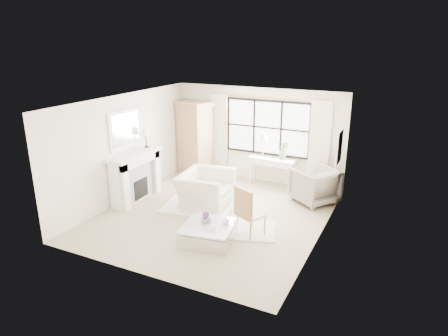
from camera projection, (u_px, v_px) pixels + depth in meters
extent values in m
plane|color=tan|center=(214.00, 215.00, 9.46)|extent=(5.50, 5.50, 0.00)
plane|color=white|center=(213.00, 101.00, 8.61)|extent=(5.50, 5.50, 0.00)
plane|color=white|center=(258.00, 135.00, 11.38)|extent=(5.00, 0.00, 5.00)
plane|color=white|center=(138.00, 205.00, 6.69)|extent=(5.00, 0.00, 5.00)
plane|color=silver|center=(125.00, 148.00, 10.07)|extent=(0.00, 5.50, 5.50)
plane|color=silver|center=(324.00, 177.00, 8.00)|extent=(0.00, 5.50, 5.50)
cube|color=silver|center=(268.00, 128.00, 11.16)|extent=(2.40, 0.02, 1.50)
cylinder|color=#B4863E|center=(268.00, 97.00, 10.84)|extent=(3.30, 0.04, 0.04)
cube|color=beige|center=(218.00, 135.00, 11.83)|extent=(0.55, 0.10, 2.47)
cube|color=silver|center=(319.00, 147.00, 10.59)|extent=(0.55, 0.10, 2.47)
cube|color=white|center=(134.00, 177.00, 10.23)|extent=(0.34, 1.50, 1.18)
cube|color=#BAB9C1|center=(140.00, 181.00, 10.17)|extent=(0.03, 1.22, 0.97)
cube|color=black|center=(141.00, 188.00, 10.24)|extent=(0.06, 0.52, 0.50)
cube|color=white|center=(134.00, 154.00, 10.01)|extent=(0.58, 1.66, 0.08)
cube|color=white|center=(125.00, 129.00, 9.91)|extent=(0.05, 1.15, 0.95)
cube|color=silver|center=(126.00, 129.00, 9.90)|extent=(0.02, 1.00, 0.80)
cube|color=silver|center=(339.00, 147.00, 9.40)|extent=(0.04, 0.62, 0.82)
cube|color=beige|center=(338.00, 147.00, 9.41)|extent=(0.01, 0.52, 0.72)
cylinder|color=black|center=(147.00, 147.00, 10.46)|extent=(0.12, 0.12, 0.03)
cylinder|color=black|center=(146.00, 141.00, 10.41)|extent=(0.03, 0.03, 0.30)
cone|color=beige|center=(146.00, 132.00, 10.34)|extent=(0.22, 0.22, 0.18)
cube|color=tan|center=(195.00, 141.00, 11.99)|extent=(1.14, 0.90, 2.10)
cube|color=tan|center=(194.00, 103.00, 11.63)|extent=(1.29, 1.04, 0.14)
cube|color=white|center=(272.00, 162.00, 11.17)|extent=(1.27, 0.50, 0.14)
cube|color=white|center=(272.00, 159.00, 11.15)|extent=(1.33, 0.54, 0.06)
cylinder|color=#B5943E|center=(262.00, 156.00, 11.25)|extent=(0.14, 0.14, 0.03)
cylinder|color=#B5943E|center=(263.00, 148.00, 11.18)|extent=(0.02, 0.02, 0.46)
cone|color=beige|center=(263.00, 137.00, 11.08)|extent=(0.28, 0.28, 0.22)
imported|color=#516946|center=(284.00, 151.00, 10.92)|extent=(0.30, 0.26, 0.51)
cylinder|color=white|center=(228.00, 192.00, 10.81)|extent=(0.26, 0.26, 0.03)
cylinder|color=white|center=(228.00, 184.00, 10.73)|extent=(0.06, 0.06, 0.44)
cylinder|color=silver|center=(228.00, 176.00, 10.66)|extent=(0.40, 0.40, 0.03)
cube|color=white|center=(197.00, 206.00, 9.92)|extent=(1.81, 1.43, 0.03)
cube|color=silver|center=(243.00, 229.00, 8.76)|extent=(1.69, 1.46, 0.03)
imported|color=silver|center=(205.00, 190.00, 9.84)|extent=(1.30, 1.45, 0.86)
imported|color=gray|center=(315.00, 185.00, 10.07)|extent=(1.37, 1.37, 0.91)
cube|color=white|center=(251.00, 215.00, 8.39)|extent=(0.64, 0.63, 0.07)
cube|color=#AA7D47|center=(243.00, 203.00, 8.16)|extent=(0.45, 0.26, 0.60)
cube|color=silver|center=(209.00, 235.00, 8.19)|extent=(1.14, 1.14, 0.32)
cube|color=silver|center=(209.00, 226.00, 8.12)|extent=(1.14, 1.14, 0.04)
cube|color=slate|center=(206.00, 220.00, 8.20)|extent=(0.19, 0.19, 0.11)
sphere|color=#542C6F|center=(206.00, 215.00, 8.16)|extent=(0.14, 0.14, 0.14)
cylinder|color=silver|center=(213.00, 228.00, 7.87)|extent=(0.10, 0.10, 0.12)
imported|color=silver|center=(226.00, 220.00, 8.15)|extent=(0.19, 0.19, 0.15)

